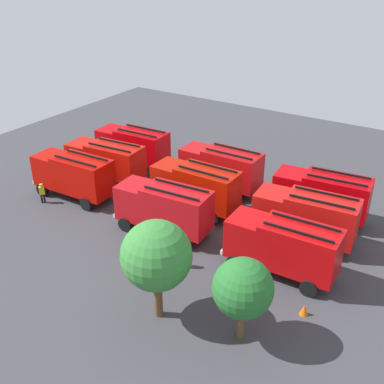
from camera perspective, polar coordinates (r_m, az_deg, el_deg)
ground_plane at (r=37.37m, az=0.00°, el=-1.91°), size 55.08×55.08×0.00m
fire_truck_0 at (r=36.18m, az=15.72°, el=-0.20°), size 7.39×3.27×3.88m
fire_truck_1 at (r=39.35m, az=3.59°, el=3.12°), size 7.20×2.75×3.88m
fire_truck_2 at (r=44.17m, az=-7.30°, el=5.73°), size 7.30×3.01×3.88m
fire_truck_3 at (r=32.92m, az=13.86°, el=-2.83°), size 7.39×3.27×3.88m
fire_truck_4 at (r=36.07m, az=0.46°, el=0.82°), size 7.20×2.76×3.88m
fire_truck_5 at (r=41.22m, az=-10.60°, el=3.85°), size 7.38×3.24×3.88m
fire_truck_6 at (r=29.42m, az=11.15°, el=-6.44°), size 7.27×2.93×3.88m
fire_truck_7 at (r=33.10m, az=-3.48°, el=-1.83°), size 7.36×3.18×3.88m
fire_truck_8 at (r=39.19m, az=-14.43°, el=2.16°), size 7.29×2.98×3.88m
firefighter_0 at (r=39.60m, az=-18.03°, el=-0.04°), size 0.45×0.48×1.68m
firefighter_1 at (r=30.19m, az=-1.67°, el=-7.79°), size 0.43×0.26×1.61m
tree_0 at (r=23.82m, az=6.30°, el=-11.75°), size 3.17×3.17×4.91m
tree_1 at (r=24.72m, az=-4.42°, el=-7.87°), size 3.88×3.88×6.01m
traffic_cone_0 at (r=38.63m, az=16.99°, el=-1.71°), size 0.39×0.39×0.56m
traffic_cone_1 at (r=29.81m, az=3.62°, el=-9.71°), size 0.46×0.46×0.65m
traffic_cone_2 at (r=27.68m, az=13.68°, el=-13.95°), size 0.48×0.48×0.69m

